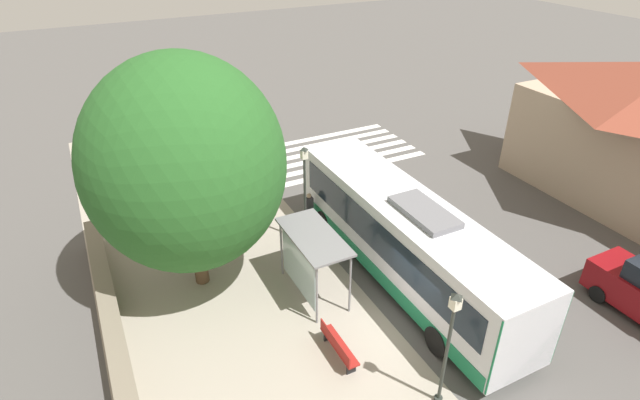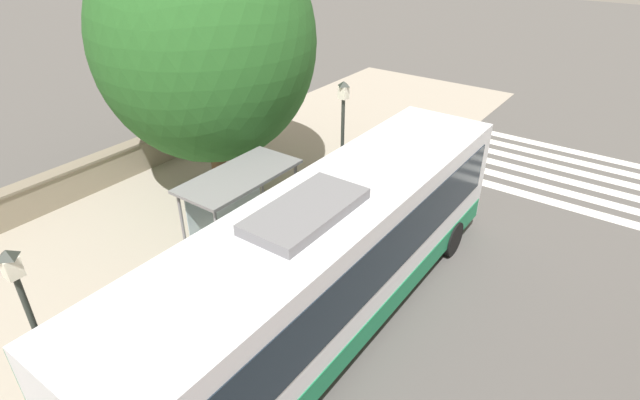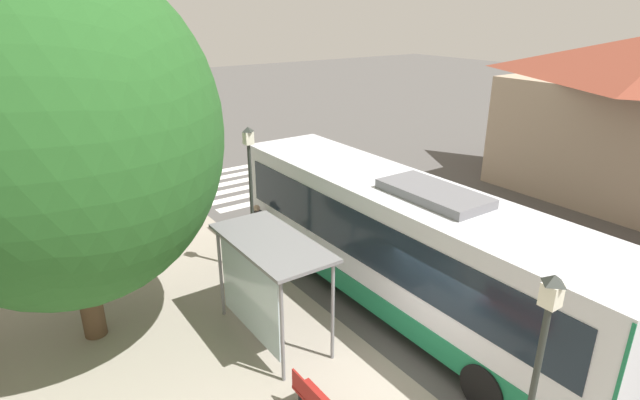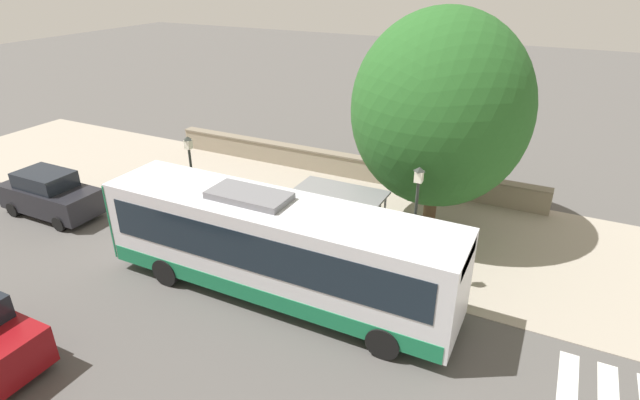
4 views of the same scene
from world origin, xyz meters
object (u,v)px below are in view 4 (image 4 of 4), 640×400
bus (275,246)px  street_lamp_far (415,220)px  bus_shelter (342,201)px  parked_car_behind_bus (50,195)px  pedestrian (437,283)px  street_lamp_near (192,176)px  shade_tree (440,110)px  bench (278,215)px

bus → street_lamp_far: bearing=120.8°
bus → bus_shelter: bus is taller
bus_shelter → parked_car_behind_bus: bearing=-76.7°
bus → pedestrian: 5.25m
street_lamp_near → shade_tree: shade_tree is taller
bus_shelter → pedestrian: bus_shelter is taller
pedestrian → bench: bearing=-109.0°
pedestrian → bus_shelter: bearing=-115.2°
bus → bus_shelter: bearing=168.2°
street_lamp_far → parked_car_behind_bus: size_ratio=0.98×
pedestrian → bench: pedestrian is taller
bench → bus_shelter: bearing=80.0°
shade_tree → pedestrian: bearing=17.5°
shade_tree → street_lamp_near: bearing=-61.1°
pedestrian → bench: 7.76m
bus_shelter → street_lamp_far: street_lamp_far is taller
pedestrian → street_lamp_near: bearing=-94.0°
bus → bus_shelter: (-3.56, 0.74, 0.25)m
bus_shelter → shade_tree: bearing=143.7°
bus → parked_car_behind_bus: bus is taller
pedestrian → shade_tree: bearing=-162.5°
parked_car_behind_bus → shade_tree: bearing=113.0°
bench → street_lamp_near: 3.83m
pedestrian → street_lamp_far: 2.10m
street_lamp_near → parked_car_behind_bus: bearing=-75.5°
bus → parked_car_behind_bus: 11.77m
bus_shelter → parked_car_behind_bus: (2.95, -12.46, -1.12)m
bus → shade_tree: size_ratio=1.36×
shade_tree → bus: bearing=-24.9°
bench → street_lamp_far: (1.83, 6.24, 2.14)m
shade_tree → parked_car_behind_bus: shade_tree is taller
bus → street_lamp_far: size_ratio=2.68×
bus → street_lamp_far: 4.54m
pedestrian → bus: bearing=-72.1°
street_lamp_near → street_lamp_far: bearing=89.9°
shade_tree → parked_car_behind_bus: (6.34, -14.95, -4.00)m
pedestrian → shade_tree: shade_tree is taller
pedestrian → parked_car_behind_bus: bearing=-86.6°
bus → street_lamp_near: bearing=-114.0°
street_lamp_far → bus_shelter: bearing=-112.3°
bus → shade_tree: shade_tree is taller
shade_tree → parked_car_behind_bus: 16.73m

